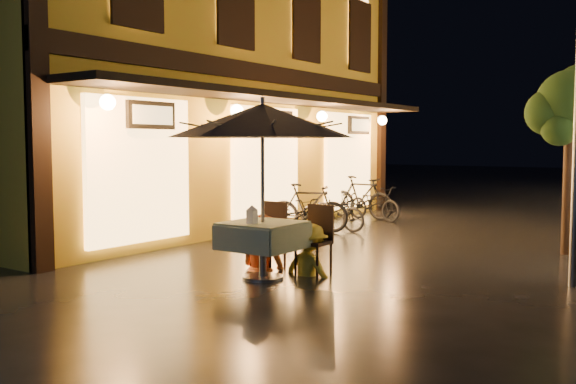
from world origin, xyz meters
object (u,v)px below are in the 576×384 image
Objects in this scene: cafe_table at (263,236)px; person_yellow at (310,225)px; person_orange at (264,215)px; table_lantern at (252,213)px; bicycle_0 at (292,219)px; patio_umbrella at (262,121)px.

person_yellow reaches higher than cafe_table.
person_orange is 0.78m from person_yellow.
person_orange is at bearing 9.76° from person_yellow.
person_yellow reaches higher than table_lantern.
cafe_table is at bearing -138.00° from bicycle_0.
table_lantern is (-0.00, -0.23, -1.23)m from patio_umbrella.
person_orange is 2.84m from bicycle_0.
person_yellow reaches higher than bicycle_0.
cafe_table is 0.62× the size of person_orange.
person_orange reaches higher than bicycle_0.
patio_umbrella reaches higher than person_orange.
table_lantern reaches higher than bicycle_0.
person_yellow is at bearing -161.64° from person_orange.
table_lantern is at bearing -139.70° from bicycle_0.
cafe_table is 0.72m from person_orange.
table_lantern is at bearing -90.00° from patio_umbrella.
patio_umbrella is 10.09× the size of table_lantern.
person_orange reaches higher than cafe_table.
patio_umbrella is 1.61m from person_yellow.
patio_umbrella is at bearing 64.65° from person_yellow.
bicycle_0 reaches higher than cafe_table.
person_yellow is at bearing 66.01° from table_lantern.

